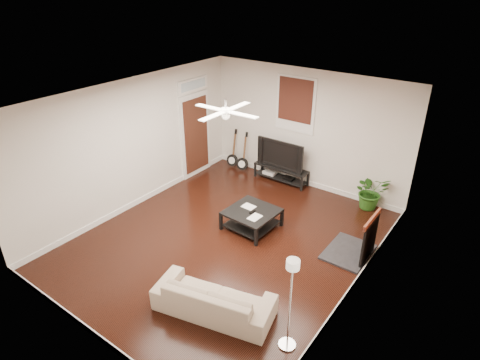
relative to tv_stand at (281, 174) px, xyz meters
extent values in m
cube|color=black|center=(0.48, -2.78, -0.19)|extent=(5.00, 6.00, 0.01)
cube|color=white|center=(0.48, -2.78, 2.61)|extent=(5.00, 6.00, 0.01)
cube|color=silver|center=(0.48, 0.22, 1.21)|extent=(5.00, 0.01, 2.80)
cube|color=silver|center=(0.48, -5.78, 1.21)|extent=(5.00, 0.01, 2.80)
cube|color=silver|center=(-2.02, -2.78, 1.21)|extent=(0.01, 6.00, 2.80)
cube|color=silver|center=(2.98, -2.78, 1.21)|extent=(0.01, 6.00, 2.80)
cube|color=brown|center=(2.97, -1.78, 1.21)|extent=(0.02, 2.20, 2.80)
cube|color=black|center=(2.68, -1.78, 0.27)|extent=(0.80, 1.10, 0.92)
cube|color=#3D1510|center=(0.18, 0.19, 1.76)|extent=(1.00, 0.06, 1.30)
cube|color=white|center=(-1.98, -0.88, 1.06)|extent=(0.08, 1.00, 2.50)
cube|color=black|center=(0.00, 0.00, 0.00)|extent=(1.38, 0.37, 0.39)
imported|color=black|center=(0.00, 0.02, 0.55)|extent=(1.23, 0.16, 0.71)
cube|color=black|center=(0.60, -2.14, 0.00)|extent=(0.98, 0.98, 0.39)
imported|color=#BBAB8C|center=(1.45, -4.38, 0.07)|extent=(1.94, 1.12, 0.53)
imported|color=#275E1A|center=(2.24, 0.04, 0.21)|extent=(0.95, 0.93, 0.80)
camera|label=1|loc=(4.50, -7.90, 4.44)|focal=30.41mm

